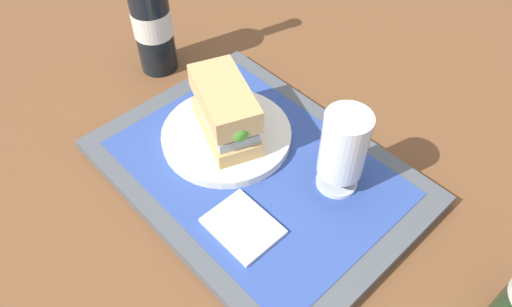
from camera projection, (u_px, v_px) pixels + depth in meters
ground_plane at (256, 177)px, 0.69m from camera, size 3.00×3.00×0.00m
tray at (256, 172)px, 0.68m from camera, size 0.44×0.32×0.02m
placemat at (256, 167)px, 0.67m from camera, size 0.38×0.27×0.00m
plate at (227, 135)px, 0.70m from camera, size 0.19×0.19×0.01m
sandwich at (226, 112)px, 0.66m from camera, size 0.14×0.11×0.08m
beer_glass at (343, 150)px, 0.60m from camera, size 0.06×0.06×0.12m
napkin_folded at (243, 226)px, 0.60m from camera, size 0.09×0.07×0.01m
second_bottle at (151, 15)px, 0.77m from camera, size 0.07×0.07×0.27m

